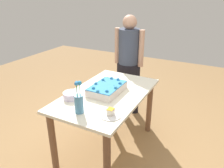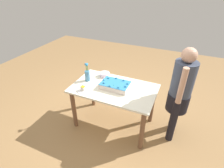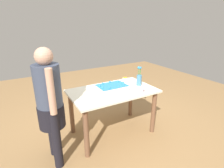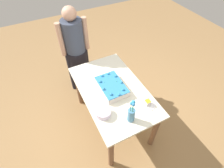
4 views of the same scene
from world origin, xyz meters
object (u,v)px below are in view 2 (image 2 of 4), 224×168
Objects in this scene: fruit_bowl at (105,75)px; flower_vase at (87,75)px; sheet_cake at (115,85)px; serving_plate_with_slice at (83,89)px; person_standing at (180,91)px; cake_knife at (146,92)px.

flower_vase is at bearing 50.82° from fruit_bowl.
flower_vase reaches higher than sheet_cake.
sheet_cake reaches higher than serving_plate_with_slice.
fruit_bowl is 1.24m from person_standing.
cake_knife is 1.11× the size of fruit_bowl.
sheet_cake is 0.40m from fruit_bowl.
sheet_cake reaches higher than fruit_bowl.
serving_plate_with_slice is 1.42m from person_standing.
sheet_cake is at bearing 178.27° from flower_vase.
serving_plate_with_slice is at bearing 32.81° from sheet_cake.
flower_vase is (0.50, -0.02, 0.07)m from sheet_cake.
sheet_cake is 0.95m from person_standing.
serving_plate_with_slice reaches higher than cake_knife.
serving_plate_with_slice is 1.02× the size of cake_knife.
flower_vase is 1.82× the size of fruit_bowl.
cake_knife is (-0.47, -0.08, -0.04)m from sheet_cake.
person_standing reaches higher than sheet_cake.
person_standing is (-0.46, -0.07, 0.10)m from cake_knife.
cake_knife is 0.48m from person_standing.
serving_plate_with_slice is 0.13× the size of person_standing.
fruit_bowl is (0.30, -0.26, -0.01)m from sheet_cake.
person_standing is at bearing -170.58° from sheet_cake.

